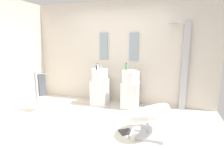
% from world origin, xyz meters
% --- Properties ---
extents(ground_plane, '(4.80, 3.60, 0.04)m').
position_xyz_m(ground_plane, '(0.00, 0.00, -0.02)').
color(ground_plane, silver).
extents(rear_partition, '(4.80, 0.10, 2.60)m').
position_xyz_m(rear_partition, '(0.00, 1.65, 1.30)').
color(rear_partition, beige).
rests_on(rear_partition, ground_plane).
extents(pedestal_sink_left, '(0.42, 0.42, 1.03)m').
position_xyz_m(pedestal_sink_left, '(-0.40, 1.26, 0.47)').
color(pedestal_sink_left, white).
rests_on(pedestal_sink_left, ground_plane).
extents(pedestal_sink_right, '(0.42, 0.42, 1.03)m').
position_xyz_m(pedestal_sink_right, '(0.40, 1.26, 0.47)').
color(pedestal_sink_right, white).
rests_on(pedestal_sink_right, ground_plane).
extents(vanity_mirror_left, '(0.22, 0.03, 0.69)m').
position_xyz_m(vanity_mirror_left, '(-0.40, 1.58, 1.47)').
color(vanity_mirror_left, '#8C9EA8').
extents(vanity_mirror_right, '(0.22, 0.03, 0.69)m').
position_xyz_m(vanity_mirror_right, '(0.40, 1.58, 1.47)').
color(vanity_mirror_right, '#8C9EA8').
extents(shower_column, '(0.49, 0.24, 2.05)m').
position_xyz_m(shower_column, '(1.59, 1.53, 1.08)').
color(shower_column, '#B7BABF').
rests_on(shower_column, ground_plane).
extents(lounge_chair, '(1.04, 1.04, 0.65)m').
position_xyz_m(lounge_chair, '(0.95, 0.06, 0.35)').
color(lounge_chair, '#B7BABF').
rests_on(lounge_chair, ground_plane).
extents(towel_rack, '(0.37, 0.22, 0.95)m').
position_xyz_m(towel_rack, '(-1.50, 0.41, 0.63)').
color(towel_rack, '#B7BABF').
rests_on(towel_rack, ground_plane).
extents(area_rug, '(1.06, 0.63, 0.01)m').
position_xyz_m(area_rug, '(0.62, -0.09, 0.01)').
color(area_rug, white).
rests_on(area_rug, ground_plane).
extents(magazine_charcoal, '(0.29, 0.29, 0.02)m').
position_xyz_m(magazine_charcoal, '(0.57, 0.01, 0.02)').
color(magazine_charcoal, '#38383D').
rests_on(magazine_charcoal, area_rug).
extents(coffee_mug, '(0.09, 0.09, 0.08)m').
position_xyz_m(coffee_mug, '(0.75, -0.20, 0.05)').
color(coffee_mug, white).
rests_on(coffee_mug, area_rug).
extents(soap_bottle_white, '(0.05, 0.05, 0.16)m').
position_xyz_m(soap_bottle_white, '(-0.41, 1.14, 1.00)').
color(soap_bottle_white, white).
rests_on(soap_bottle_white, pedestal_sink_left).
extents(soap_bottle_green, '(0.06, 0.06, 0.18)m').
position_xyz_m(soap_bottle_green, '(0.28, 1.30, 1.01)').
color(soap_bottle_green, '#59996B').
rests_on(soap_bottle_green, pedestal_sink_right).
extents(soap_bottle_black, '(0.04, 0.04, 0.14)m').
position_xyz_m(soap_bottle_black, '(-0.42, 1.13, 0.99)').
color(soap_bottle_black, black).
rests_on(soap_bottle_black, pedestal_sink_left).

